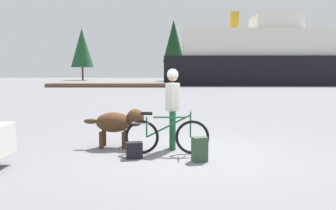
{
  "coord_description": "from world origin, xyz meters",
  "views": [
    {
      "loc": [
        -0.21,
        -6.94,
        1.74
      ],
      "look_at": [
        -0.39,
        0.88,
        0.95
      ],
      "focal_mm": 36.06,
      "sensor_mm": 36.0,
      "label": 1
    }
  ],
  "objects": [
    {
      "name": "pine_tree_far_left",
      "position": [
        -17.72,
        56.27,
        6.03
      ],
      "size": [
        4.19,
        4.19,
        9.63
      ],
      "color": "#4C331E",
      "rests_on": "ground_plane"
    },
    {
      "name": "pine_tree_mid_back",
      "position": [
        6.92,
        63.11,
        5.42
      ],
      "size": [
        3.83,
        3.83,
        8.71
      ],
      "color": "#4C331E",
      "rests_on": "ground_plane"
    },
    {
      "name": "bicycle",
      "position": [
        -0.41,
        0.03,
        0.39
      ],
      "size": [
        1.77,
        0.44,
        0.91
      ],
      "color": "black",
      "rests_on": "ground_plane"
    },
    {
      "name": "handbag_pannier",
      "position": [
        -1.04,
        -0.35,
        0.16
      ],
      "size": [
        0.35,
        0.24,
        0.33
      ],
      "primitive_type": "cube",
      "rotation": [
        0.0,
        0.0,
        0.2
      ],
      "color": "black",
      "rests_on": "ground_plane"
    },
    {
      "name": "dock_pier",
      "position": [
        -7.26,
        29.91,
        0.2
      ],
      "size": [
        13.67,
        2.92,
        0.4
      ],
      "primitive_type": "cube",
      "color": "brown",
      "rests_on": "ground_plane"
    },
    {
      "name": "person_cyclist",
      "position": [
        -0.28,
        0.5,
        1.09
      ],
      "size": [
        0.32,
        0.53,
        1.79
      ],
      "color": "#19592D",
      "rests_on": "ground_plane"
    },
    {
      "name": "dog",
      "position": [
        -1.52,
        0.61,
        0.58
      ],
      "size": [
        1.37,
        0.53,
        0.89
      ],
      "color": "#472D19",
      "rests_on": "ground_plane"
    },
    {
      "name": "backpack",
      "position": [
        0.25,
        -0.54,
        0.24
      ],
      "size": [
        0.33,
        0.27,
        0.48
      ],
      "primitive_type": "cube",
      "rotation": [
        0.0,
        0.0,
        0.3
      ],
      "color": "#334C33",
      "rests_on": "ground_plane"
    },
    {
      "name": "pine_tree_far_right",
      "position": [
        19.49,
        54.34,
        6.57
      ],
      "size": [
        3.34,
        3.34,
        9.89
      ],
      "color": "#4C331E",
      "rests_on": "ground_plane"
    },
    {
      "name": "pine_tree_center",
      "position": [
        -0.61,
        53.42,
        6.98
      ],
      "size": [
        3.82,
        3.82,
        10.7
      ],
      "color": "#4C331E",
      "rests_on": "ground_plane"
    },
    {
      "name": "ground_plane",
      "position": [
        0.0,
        0.0,
        0.0
      ],
      "size": [
        160.0,
        160.0,
        0.0
      ],
      "primitive_type": "plane",
      "color": "slate"
    },
    {
      "name": "ferry_boat",
      "position": [
        10.0,
        36.3,
        3.23
      ],
      "size": [
        22.98,
        8.78,
        9.1
      ],
      "color": "black",
      "rests_on": "ground_plane"
    }
  ]
}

